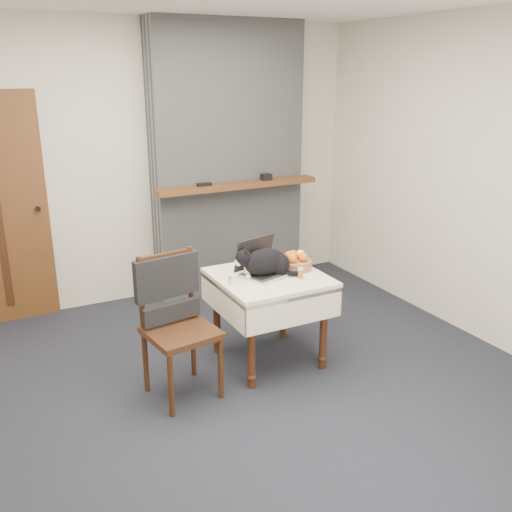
{
  "coord_description": "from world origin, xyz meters",
  "views": [
    {
      "loc": [
        -1.41,
        -3.23,
        2.16
      ],
      "look_at": [
        0.36,
        0.2,
        0.89
      ],
      "focal_mm": 40.0,
      "sensor_mm": 36.0,
      "label": 1
    }
  ],
  "objects": [
    {
      "name": "ground",
      "position": [
        0.0,
        0.0,
        0.0
      ],
      "size": [
        4.5,
        4.5,
        0.0
      ],
      "primitive_type": "plane",
      "color": "black",
      "rests_on": "ground"
    },
    {
      "name": "pill_bottle",
      "position": [
        0.67,
        0.09,
        0.74
      ],
      "size": [
        0.04,
        0.04,
        0.08
      ],
      "color": "#B35B16",
      "rests_on": "side_table"
    },
    {
      "name": "side_table",
      "position": [
        0.5,
        0.25,
        0.59
      ],
      "size": [
        0.78,
        0.78,
        0.7
      ],
      "color": "#3D1E10",
      "rests_on": "ground"
    },
    {
      "name": "cat",
      "position": [
        0.47,
        0.26,
        0.8
      ],
      "size": [
        0.47,
        0.29,
        0.24
      ],
      "rotation": [
        0.0,
        0.0,
        -0.2
      ],
      "color": "black",
      "rests_on": "side_table"
    },
    {
      "name": "desk_clutter",
      "position": [
        0.71,
        0.29,
        0.7
      ],
      "size": [
        0.13,
        0.06,
        0.01
      ],
      "primitive_type": "cube",
      "rotation": [
        0.0,
        0.0,
        0.37
      ],
      "color": "black",
      "rests_on": "side_table"
    },
    {
      "name": "fruit_basket",
      "position": [
        0.75,
        0.29,
        0.76
      ],
      "size": [
        0.24,
        0.24,
        0.14
      ],
      "color": "#985F3D",
      "rests_on": "side_table"
    },
    {
      "name": "chair",
      "position": [
        -0.28,
        0.19,
        0.63
      ],
      "size": [
        0.51,
        0.5,
        0.99
      ],
      "rotation": [
        0.0,
        0.0,
        0.14
      ],
      "color": "#3D1E10",
      "rests_on": "ground"
    },
    {
      "name": "room_shell",
      "position": [
        0.0,
        0.46,
        1.76
      ],
      "size": [
        4.52,
        4.01,
        2.61
      ],
      "color": "beige",
      "rests_on": "ground"
    },
    {
      "name": "cream_jar",
      "position": [
        0.18,
        0.21,
        0.74
      ],
      "size": [
        0.06,
        0.06,
        0.07
      ],
      "primitive_type": "cylinder",
      "color": "silver",
      "rests_on": "side_table"
    },
    {
      "name": "chimney",
      "position": [
        0.9,
        1.85,
        1.3
      ],
      "size": [
        1.62,
        0.48,
        2.6
      ],
      "color": "gray",
      "rests_on": "ground"
    },
    {
      "name": "laptop",
      "position": [
        0.47,
        0.31,
        0.77
      ],
      "size": [
        0.43,
        0.39,
        0.27
      ],
      "rotation": [
        0.0,
        0.0,
        0.28
      ],
      "color": "#B7B7BC",
      "rests_on": "side_table"
    }
  ]
}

